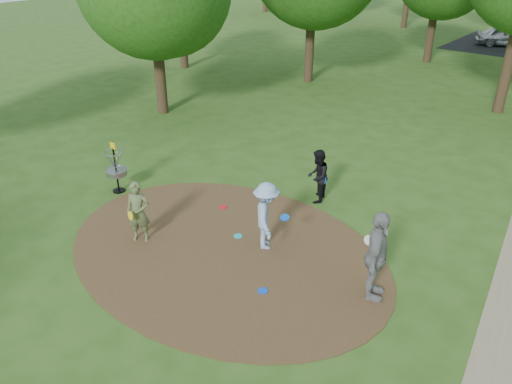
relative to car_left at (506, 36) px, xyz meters
The scene contains 11 objects.
ground 29.66m from the car_left, 86.61° to the right, with size 100.00×100.00×0.00m, color #2D5119.
dirt_clearing 29.66m from the car_left, 86.61° to the right, with size 8.40×8.40×0.02m, color #47301C.
player_observer_with_disc 30.57m from the car_left, 90.31° to the right, with size 0.69×0.64×1.59m.
player_throwing_with_disc 28.94m from the car_left, 85.20° to the right, with size 1.26×1.25×1.71m.
player_walking_with_disc 26.18m from the car_left, 85.42° to the right, with size 0.81×0.91×1.54m.
player_waiting_with_disc 29.39m from the car_left, 79.61° to the right, with size 0.86×1.28×2.02m.
disc_ground_cyan 29.01m from the car_left, 86.79° to the right, with size 0.22×0.22×0.02m, color #19BACA.
disc_ground_blue 30.44m from the car_left, 83.51° to the right, with size 0.22×0.22×0.02m, color blue.
disc_ground_red 28.10m from the car_left, 89.35° to the right, with size 0.22×0.22×0.02m, color red.
car_left is the anchor object (origin of this frame).
disc_golf_basket 29.43m from the car_left, 95.36° to the right, with size 0.63×0.63×1.54m.
Camera 1 is at (6.90, -7.27, 6.84)m, focal length 35.00 mm.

